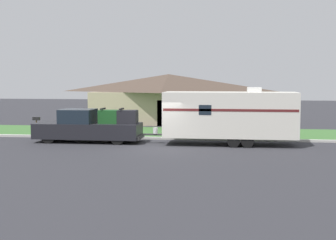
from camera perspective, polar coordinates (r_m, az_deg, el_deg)
name	(u,v)px	position (r m, az deg, el deg)	size (l,w,h in m)	color
ground_plane	(157,148)	(25.91, -1.29, -3.45)	(120.00, 120.00, 0.00)	#2D2D33
curb_strip	(167,138)	(29.57, -0.15, -2.25)	(80.00, 0.30, 0.14)	beige
lawn_strip	(174,133)	(33.17, 0.71, -1.55)	(80.00, 7.00, 0.03)	#3D6B33
house_across_street	(169,98)	(40.88, 0.08, 2.75)	(13.59, 7.11, 4.23)	tan
pickup_truck	(89,127)	(28.67, -9.60, -0.84)	(6.49, 2.08, 2.08)	black
travel_trailer	(230,115)	(27.30, 7.56, 0.66)	(8.88, 2.46, 3.34)	black
mailbox	(36,121)	(32.58, -15.75, -0.16)	(0.48, 0.20, 1.27)	brown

